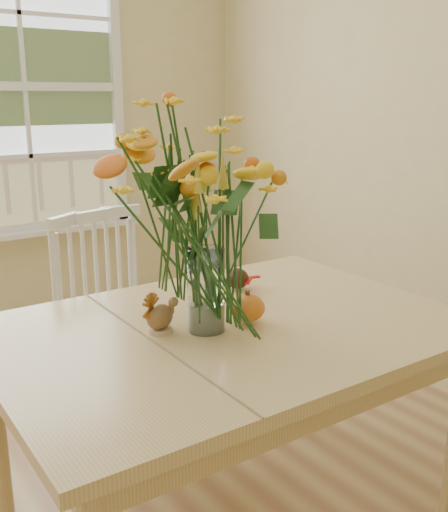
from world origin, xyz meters
TOP-DOWN VIEW (x-y plane):
  - dining_table at (0.46, 0.06)m, footprint 1.49×1.08m
  - windsor_chair at (0.44, 0.89)m, footprint 0.55×0.53m
  - flower_vase at (0.38, 0.06)m, footprint 0.55×0.55m
  - pumpkin at (0.52, 0.04)m, footprint 0.11×0.11m
  - turkey_figurine at (0.25, 0.13)m, footprint 0.12×0.10m
  - dark_gourd at (0.70, 0.33)m, footprint 0.13×0.09m

SIDE VIEW (x-z plane):
  - windsor_chair at x=0.44m, z-range 0.06..1.06m
  - dining_table at x=0.46m, z-range 0.30..1.09m
  - dark_gourd at x=0.70m, z-range 0.79..0.87m
  - pumpkin at x=0.52m, z-range 0.79..0.88m
  - turkey_figurine at x=0.25m, z-range 0.78..0.90m
  - flower_vase at x=0.38m, z-range 0.85..1.50m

